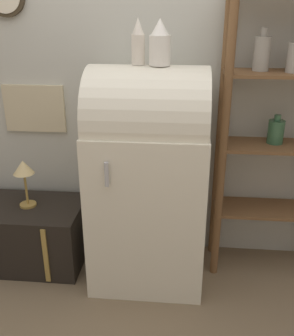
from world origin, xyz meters
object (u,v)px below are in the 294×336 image
Objects in this scene: refrigerator at (148,175)px; vase_center at (160,44)px; desk_lamp at (24,172)px; vase_left at (138,43)px; suitcase_trunk at (28,233)px.

refrigerator is 5.63× the size of vase_center.
refrigerator reaches higher than desk_lamp.
vase_center is 0.75× the size of desk_lamp.
vase_left is (-0.06, 0.01, 0.78)m from refrigerator.
vase_center is at bearing -6.76° from vase_left.
refrigerator is 1.79× the size of suitcase_trunk.
refrigerator is 0.78m from vase_left.
vase_left is 1.12m from desk_lamp.
suitcase_trunk is 2.35× the size of desk_lamp.
refrigerator is at bearing -3.11° from desk_lamp.
desk_lamp is at bearing 177.17° from vase_left.
vase_center is at bearing -6.81° from refrigerator.
vase_left reaches higher than refrigerator.
desk_lamp is (0.02, 0.01, 0.47)m from suitcase_trunk.
suitcase_trunk is at bearing 177.91° from vase_left.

